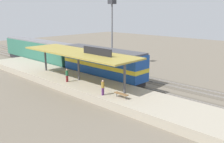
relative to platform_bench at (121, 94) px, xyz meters
name	(u,v)px	position (x,y,z in m)	size (l,w,h in m)	color
ground_plane	(113,77)	(8.00, 8.78, -1.34)	(120.00, 120.00, 0.00)	#706656
track_near	(104,80)	(6.00, 8.78, -1.31)	(3.20, 110.00, 0.16)	#5F5649
track_far	(124,74)	(10.60, 8.78, -1.31)	(3.20, 110.00, 0.16)	#5F5649
platform	(79,83)	(1.40, 8.78, -0.89)	(6.00, 44.00, 0.90)	#A89E89
station_canopy	(79,53)	(1.40, 8.69, 3.19)	(5.20, 18.00, 4.70)	#47474C
platform_bench	(121,94)	(0.00, 0.00, 0.00)	(0.44, 1.70, 0.50)	#333338
locomotive	(103,64)	(6.00, 8.98, 1.07)	(2.93, 14.43, 4.44)	#28282D
passenger_carriage_single	(38,51)	(6.00, 26.98, 0.97)	(2.90, 20.00, 4.24)	#28282D
light_mast	(112,19)	(13.80, 14.54, 7.05)	(1.10, 1.10, 11.70)	slate
person_waiting	(103,87)	(-0.70, 2.08, 0.51)	(0.34, 0.34, 1.71)	#663375
person_walking	(67,75)	(-0.21, 9.20, 0.51)	(0.34, 0.34, 1.71)	maroon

